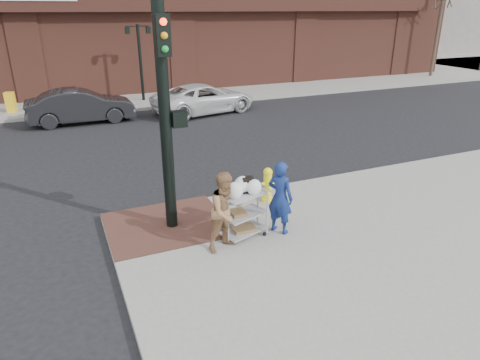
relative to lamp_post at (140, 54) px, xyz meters
name	(u,v)px	position (x,y,z in m)	size (l,w,h in m)	color
ground	(203,242)	(-2.00, -16.00, -2.62)	(220.00, 220.00, 0.00)	black
sidewalk_far	(217,62)	(10.50, 16.00, -2.54)	(65.00, 36.00, 0.15)	gray
brick_curb_ramp	(167,224)	(-2.60, -15.10, -2.46)	(2.80, 2.40, 0.01)	#4B2923
lamp_post	(140,54)	(0.00, 0.00, 0.00)	(1.32, 0.22, 4.00)	black
traffic_signal_pole	(166,114)	(-2.48, -15.23, 0.21)	(0.61, 0.51, 5.00)	black
woman_blue	(280,197)	(-0.31, -16.46, -1.62)	(0.62, 0.41, 1.71)	navy
pedestrian_tan	(226,211)	(-1.68, -16.65, -1.61)	(0.84, 0.65, 1.72)	#956B46
sedan_dark	(81,106)	(-3.54, -3.42, -1.84)	(1.65, 4.73, 1.56)	black
minivan_white	(204,98)	(2.31, -3.76, -1.89)	(2.41, 5.22, 1.45)	silver
utility_cart	(244,210)	(-1.14, -16.31, -1.84)	(1.12, 0.84, 1.39)	#959599
fire_hydrant	(268,184)	(0.21, -14.84, -1.99)	(0.44, 0.31, 0.93)	#FCF215
newsbox_yellow	(11,102)	(-6.60, -0.40, -1.98)	(0.41, 0.37, 0.98)	yellow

